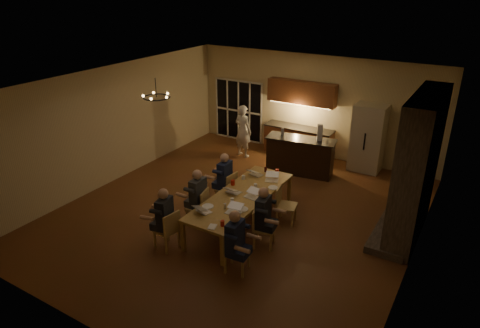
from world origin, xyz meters
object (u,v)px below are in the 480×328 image
Objects in this scene: chair_left_mid at (197,207)px; can_silver at (225,206)px; person_right_mid at (263,217)px; plate_near at (243,209)px; chair_left_near at (166,229)px; mug_mid at (256,186)px; laptop_f at (272,176)px; person_left_near at (165,218)px; laptop_b at (233,208)px; can_cola at (266,170)px; bar_bottle at (282,132)px; person_right_near at (235,243)px; chair_right_far at (287,205)px; mug_front at (232,200)px; laptop_a at (204,207)px; laptop_d at (251,193)px; plate_far at (273,188)px; laptop_c at (234,188)px; bar_blender at (320,133)px; redcup_near at (222,223)px; dining_table at (242,209)px; plate_left at (208,206)px; laptop_e at (256,171)px; bar_island at (300,156)px; chair_left_far at (226,188)px; person_left_far at (225,179)px; redcup_mid at (233,183)px; mug_back at (243,177)px; redcup_far at (277,171)px; chandelier at (157,97)px; chair_right_mid at (264,228)px; person_left_mid at (198,198)px; chair_right_near at (237,251)px.

chair_left_mid reaches higher than can_silver.
plate_near is (-0.48, -0.04, 0.07)m from person_right_mid.
mug_mid is (0.96, 2.13, 0.36)m from chair_left_near.
chair_left_mid is 2.78× the size of laptop_f.
person_right_mid is 13.80× the size of mug_mid.
person_left_near is 4.31× the size of laptop_b.
bar_bottle is (-0.42, 1.81, 0.39)m from can_cola.
person_right_near is at bearing 77.61° from person_left_near.
mug_front is (-0.87, -1.00, 0.36)m from chair_right_far.
laptop_a and laptop_d have the same top height.
person_right_mid is at bearing -72.59° from plate_far.
bar_blender reaches higher than laptop_c.
redcup_near is at bearing -93.04° from plate_far.
bar_bottle is at bearing 164.10° from person_left_near.
plate_left reaches higher than dining_table.
laptop_e reaches higher than can_silver.
bar_island is 16.50× the size of can_cola.
can_silver is (0.83, -1.32, 0.37)m from chair_left_far.
person_left_far reaches higher than redcup_mid.
redcup_far reaches higher than mug_back.
mug_back is at bearing 71.90° from chair_right_far.
can_silver is (0.46, -1.06, 0.00)m from redcup_mid.
bar_island is at bearing 167.94° from chair_left_far.
bar_blender is (0.50, 3.46, 0.93)m from dining_table.
chair_left_near is at bearing 87.30° from person_right_near.
chandelier is 3.45m from plate_far.
laptop_a is at bearing -142.72° from plate_near.
redcup_far is (1.07, 3.08, 0.12)m from person_left_near.
mug_front reaches higher than plate_far.
chair_left_mid is at bearing 73.18° from chair_right_mid.
chair_right_far reaches higher than plate_far.
person_left_mid is 3.79m from bar_bottle.
bar_island is 19.80× the size of mug_mid.
chair_right_far is 2.03m from redcup_near.
laptop_c reaches higher than redcup_mid.
laptop_d reaches higher than dining_table.
bar_blender is at bearing 89.01° from plate_far.
laptop_f is at bearing 144.69° from person_left_mid.
person_left_near is at bearing -109.12° from redcup_far.
laptop_d is at bearing -75.06° from can_cola.
laptop_a is at bearing -125.99° from laptop_f.
chair_right_mid is (1.76, 0.00, 0.00)m from chair_left_mid.
chair_left_mid is 2.78× the size of laptop_e.
redcup_far is 0.49× the size of plate_near.
dining_table is at bearing 42.21° from chair_right_mid.
chair_left_near is 8.90× the size of mug_back.
plate_far is (-0.37, 2.24, 0.31)m from chair_right_near.
chair_left_mid is 0.64× the size of person_left_far.
chair_right_mid is at bearing 18.89° from laptop_b.
plate_far is (-0.42, 1.21, 0.31)m from chair_right_mid.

